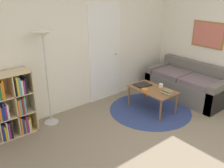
% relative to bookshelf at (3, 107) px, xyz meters
% --- Properties ---
extents(ground_plane, '(14.00, 14.00, 0.00)m').
position_rel_bookshelf_xyz_m(ground_plane, '(1.72, -2.30, -0.54)').
color(ground_plane, gray).
extents(wall_back, '(7.68, 0.11, 2.60)m').
position_rel_bookshelf_xyz_m(wall_back, '(1.74, 0.22, 0.75)').
color(wall_back, silver).
rests_on(wall_back, ground_plane).
extents(wall_right, '(0.08, 5.49, 2.60)m').
position_rel_bookshelf_xyz_m(wall_right, '(4.09, -1.05, 0.76)').
color(wall_right, silver).
rests_on(wall_right, ground_plane).
extents(rug, '(1.65, 1.65, 0.01)m').
position_rel_bookshelf_xyz_m(rug, '(2.55, -0.88, -0.54)').
color(rug, navy).
rests_on(rug, ground_plane).
extents(bookshelf, '(0.93, 0.34, 1.09)m').
position_rel_bookshelf_xyz_m(bookshelf, '(0.00, 0.00, 0.00)').
color(bookshelf, beige).
rests_on(bookshelf, ground_plane).
extents(floor_lamp, '(0.32, 0.32, 1.68)m').
position_rel_bookshelf_xyz_m(floor_lamp, '(0.77, -0.06, 0.89)').
color(floor_lamp, '#B7B7BC').
rests_on(floor_lamp, ground_plane).
extents(couch, '(0.83, 1.73, 0.77)m').
position_rel_bookshelf_xyz_m(couch, '(3.68, -0.96, -0.25)').
color(couch, '#66605B').
rests_on(couch, ground_plane).
extents(coffee_table, '(0.55, 0.93, 0.45)m').
position_rel_bookshelf_xyz_m(coffee_table, '(2.60, -0.87, -0.14)').
color(coffee_table, brown).
rests_on(coffee_table, ground_plane).
extents(laptop, '(0.34, 0.28, 0.02)m').
position_rel_bookshelf_xyz_m(laptop, '(2.59, -0.61, -0.08)').
color(laptop, black).
rests_on(laptop, coffee_table).
extents(bowl, '(0.13, 0.13, 0.04)m').
position_rel_bookshelf_xyz_m(bowl, '(2.42, -0.83, -0.07)').
color(bowl, orange).
rests_on(bowl, coffee_table).
extents(book_stack_on_table, '(0.15, 0.23, 0.07)m').
position_rel_bookshelf_xyz_m(book_stack_on_table, '(2.65, -1.20, -0.05)').
color(book_stack_on_table, olive).
rests_on(book_stack_on_table, coffee_table).
extents(cup, '(0.08, 0.08, 0.08)m').
position_rel_bookshelf_xyz_m(cup, '(2.78, -0.93, -0.05)').
color(cup, white).
rests_on(cup, coffee_table).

